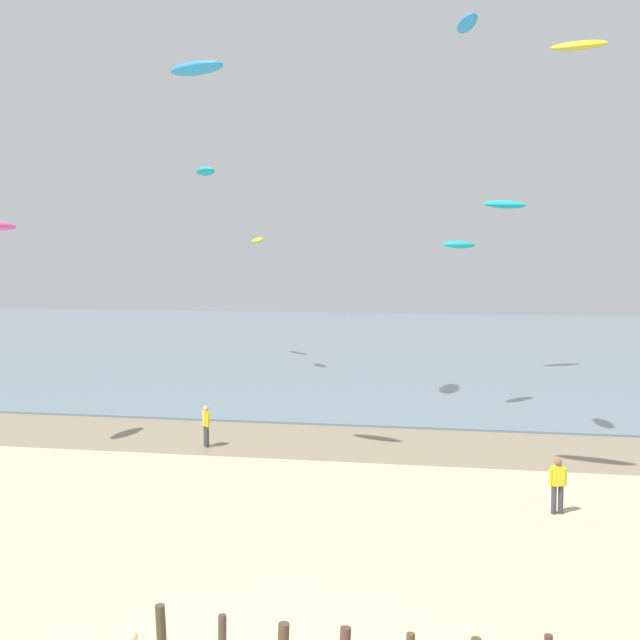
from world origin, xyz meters
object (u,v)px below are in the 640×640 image
object	(u,v)px
person_mid_beach	(558,484)
kite_aloft_1	(467,23)
person_by_waterline	(206,425)
kite_aloft_0	(197,68)
kite_aloft_7	(257,240)
kite_aloft_10	(459,245)
kite_aloft_3	(505,204)
kite_aloft_8	(205,171)
kite_aloft_9	(579,45)

from	to	relation	value
person_mid_beach	kite_aloft_1	bearing A→B (deg)	115.26
person_by_waterline	kite_aloft_0	xyz separation A→B (m)	(0.99, -3.53, 13.44)
person_mid_beach	kite_aloft_1	xyz separation A→B (m)	(-2.85, 6.03, 15.50)
person_mid_beach	kite_aloft_7	xyz separation A→B (m)	(-16.05, 25.80, 7.97)
kite_aloft_7	kite_aloft_10	size ratio (longest dim) A/B	0.90
kite_aloft_3	kite_aloft_1	bearing A→B (deg)	49.98
kite_aloft_3	kite_aloft_8	xyz separation A→B (m)	(-21.10, 2.22, 2.77)
kite_aloft_7	kite_aloft_10	world-z (taller)	kite_aloft_7
kite_aloft_10	person_by_waterline	bearing A→B (deg)	-10.31
kite_aloft_0	kite_aloft_1	xyz separation A→B (m)	(9.30, 3.47, 2.06)
person_mid_beach	kite_aloft_8	xyz separation A→B (m)	(-21.09, 30.36, 13.06)
person_mid_beach	kite_aloft_0	world-z (taller)	kite_aloft_0
kite_aloft_3	kite_aloft_8	distance (m)	21.40
kite_aloft_1	kite_aloft_3	world-z (taller)	kite_aloft_1
person_mid_beach	kite_aloft_1	size ratio (longest dim) A/B	0.77
person_mid_beach	kite_aloft_7	distance (m)	31.42
kite_aloft_9	kite_aloft_10	bearing A→B (deg)	69.29
person_mid_beach	kite_aloft_1	distance (m)	16.88
kite_aloft_7	kite_aloft_9	bearing A→B (deg)	-115.83
kite_aloft_0	kite_aloft_7	bearing A→B (deg)	-57.49
kite_aloft_8	kite_aloft_10	xyz separation A→B (m)	(18.11, -15.38, -5.57)
kite_aloft_0	kite_aloft_3	world-z (taller)	kite_aloft_0
kite_aloft_3	person_by_waterline	bearing A→B (deg)	26.51
kite_aloft_9	kite_aloft_10	world-z (taller)	kite_aloft_9
person_mid_beach	kite_aloft_10	xyz separation A→B (m)	(-2.97, 14.97, 7.48)
kite_aloft_1	kite_aloft_10	bearing A→B (deg)	-6.17
person_by_waterline	kite_aloft_9	size ratio (longest dim) A/B	0.51
person_mid_beach	person_by_waterline	distance (m)	14.49
person_by_waterline	kite_aloft_7	world-z (taller)	kite_aloft_7
person_by_waterline	kite_aloft_9	bearing A→B (deg)	49.30
kite_aloft_0	kite_aloft_10	distance (m)	16.54
person_mid_beach	kite_aloft_10	size ratio (longest dim) A/B	0.73
person_by_waterline	kite_aloft_1	bearing A→B (deg)	-0.38
kite_aloft_8	kite_aloft_9	size ratio (longest dim) A/B	0.83
person_by_waterline	kite_aloft_3	bearing A→B (deg)	59.14
kite_aloft_3	kite_aloft_8	size ratio (longest dim) A/B	1.15
person_by_waterline	kite_aloft_8	distance (m)	28.67
kite_aloft_8	kite_aloft_9	world-z (taller)	kite_aloft_9
person_by_waterline	person_mid_beach	bearing A→B (deg)	-24.91
kite_aloft_7	kite_aloft_8	bearing A→B (deg)	21.15
kite_aloft_3	kite_aloft_0	bearing A→B (deg)	31.92
person_mid_beach	person_by_waterline	xyz separation A→B (m)	(-13.14, 6.10, 0.00)
kite_aloft_8	person_mid_beach	bearing A→B (deg)	-5.36
person_mid_beach	kite_aloft_7	world-z (taller)	kite_aloft_7
kite_aloft_0	kite_aloft_8	xyz separation A→B (m)	(-8.94, 27.79, -0.38)
kite_aloft_0	kite_aloft_9	xyz separation A→B (m)	(16.22, 23.55, 6.24)
kite_aloft_3	kite_aloft_7	size ratio (longest dim) A/B	1.55
kite_aloft_3	kite_aloft_7	bearing A→B (deg)	-24.39
kite_aloft_9	kite_aloft_10	size ratio (longest dim) A/B	1.45
kite_aloft_0	kite_aloft_1	bearing A→B (deg)	-136.59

